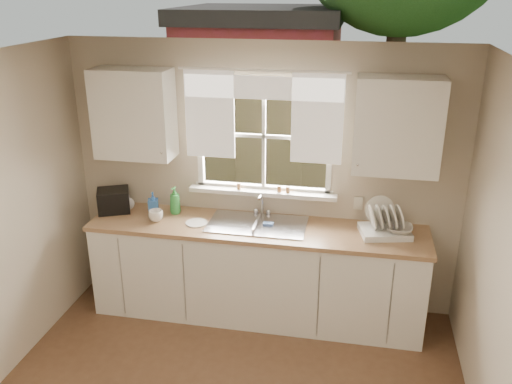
% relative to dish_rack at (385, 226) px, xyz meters
% --- Properties ---
extents(room_walls, '(3.62, 4.02, 2.50)m').
position_rel_dish_rack_xyz_m(room_walls, '(-1.12, -1.80, 0.25)').
color(room_walls, beige).
rests_on(room_walls, ground).
extents(ceiling, '(3.60, 4.00, 0.02)m').
position_rel_dish_rack_xyz_m(ceiling, '(-1.12, -1.73, 1.51)').
color(ceiling, silver).
rests_on(ceiling, room_walls).
extents(window, '(1.38, 0.16, 1.06)m').
position_rel_dish_rack_xyz_m(window, '(-1.12, 0.27, 0.49)').
color(window, white).
rests_on(window, room_walls).
extents(curtains, '(1.50, 0.03, 0.81)m').
position_rel_dish_rack_xyz_m(curtains, '(-1.12, 0.22, 0.94)').
color(curtains, white).
rests_on(curtains, room_walls).
extents(base_cabinets, '(3.00, 0.62, 0.87)m').
position_rel_dish_rack_xyz_m(base_cabinets, '(-1.12, -0.05, -0.56)').
color(base_cabinets, white).
rests_on(base_cabinets, ground).
extents(countertop, '(3.04, 0.65, 0.04)m').
position_rel_dish_rack_xyz_m(countertop, '(-1.12, -0.05, -0.10)').
color(countertop, '#A27951').
rests_on(countertop, base_cabinets).
extents(upper_cabinet_left, '(0.70, 0.33, 0.80)m').
position_rel_dish_rack_xyz_m(upper_cabinet_left, '(-2.27, 0.09, 0.86)').
color(upper_cabinet_left, white).
rests_on(upper_cabinet_left, room_walls).
extents(upper_cabinet_right, '(0.70, 0.33, 0.80)m').
position_rel_dish_rack_xyz_m(upper_cabinet_right, '(0.03, 0.09, 0.86)').
color(upper_cabinet_right, white).
rests_on(upper_cabinet_right, room_walls).
extents(wall_outlet, '(0.08, 0.01, 0.12)m').
position_rel_dish_rack_xyz_m(wall_outlet, '(-0.24, 0.25, 0.09)').
color(wall_outlet, beige).
rests_on(wall_outlet, room_walls).
extents(sill_jars, '(0.50, 0.04, 0.06)m').
position_rel_dish_rack_xyz_m(sill_jars, '(-1.06, 0.21, 0.19)').
color(sill_jars, brown).
rests_on(sill_jars, window).
extents(sink, '(0.88, 0.52, 0.40)m').
position_rel_dish_rack_xyz_m(sink, '(-1.12, -0.02, -0.15)').
color(sink, '#B7B7BC').
rests_on(sink, countertop).
extents(dish_rack, '(0.47, 0.40, 0.30)m').
position_rel_dish_rack_xyz_m(dish_rack, '(0.00, 0.00, 0.00)').
color(dish_rack, white).
rests_on(dish_rack, countertop).
extents(bowl, '(0.24, 0.24, 0.06)m').
position_rel_dish_rack_xyz_m(bowl, '(0.12, -0.05, 0.00)').
color(bowl, beige).
rests_on(bowl, dish_rack).
extents(soap_bottle_a, '(0.12, 0.12, 0.26)m').
position_rel_dish_rack_xyz_m(soap_bottle_a, '(-1.92, 0.09, 0.05)').
color(soap_bottle_a, green).
rests_on(soap_bottle_a, countertop).
extents(soap_bottle_b, '(0.12, 0.12, 0.21)m').
position_rel_dish_rack_xyz_m(soap_bottle_b, '(-2.12, 0.04, 0.02)').
color(soap_bottle_b, '#316AB7').
rests_on(soap_bottle_b, countertop).
extents(soap_bottle_c, '(0.13, 0.13, 0.15)m').
position_rel_dish_rack_xyz_m(soap_bottle_c, '(-2.41, 0.11, -0.01)').
color(soap_bottle_c, beige).
rests_on(soap_bottle_c, countertop).
extents(saucer, '(0.20, 0.20, 0.01)m').
position_rel_dish_rack_xyz_m(saucer, '(-1.66, -0.10, -0.08)').
color(saucer, silver).
rests_on(saucer, countertop).
extents(cup, '(0.15, 0.15, 0.10)m').
position_rel_dish_rack_xyz_m(cup, '(-2.04, -0.12, -0.03)').
color(cup, white).
rests_on(cup, countertop).
extents(black_appliance, '(0.37, 0.35, 0.21)m').
position_rel_dish_rack_xyz_m(black_appliance, '(-2.52, 0.03, 0.03)').
color(black_appliance, black).
rests_on(black_appliance, countertop).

